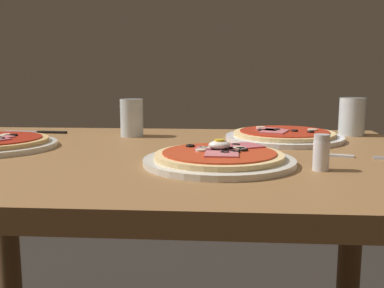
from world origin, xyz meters
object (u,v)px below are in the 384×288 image
(pizza_across_right, at_px, (284,136))
(salt_shaker, at_px, (321,153))
(water_glass_near, at_px, (352,119))
(water_glass_far, at_px, (132,120))
(fork, at_px, (350,156))
(knife, at_px, (39,132))
(pizza_foreground, at_px, (219,158))
(dining_table, at_px, (156,201))

(pizza_across_right, xyz_separation_m, salt_shaker, (0.02, -0.37, 0.02))
(water_glass_near, distance_m, water_glass_far, 0.62)
(fork, height_order, knife, knife)
(pizza_foreground, bearing_deg, pizza_across_right, 62.77)
(dining_table, bearing_deg, water_glass_near, 31.26)
(dining_table, distance_m, salt_shaker, 0.40)
(dining_table, distance_m, water_glass_near, 0.62)
(water_glass_far, height_order, salt_shaker, water_glass_far)
(pizza_foreground, xyz_separation_m, water_glass_far, (-0.25, 0.37, 0.03))
(fork, height_order, salt_shaker, salt_shaker)
(water_glass_far, bearing_deg, fork, -28.04)
(water_glass_near, bearing_deg, pizza_foreground, -130.74)
(dining_table, height_order, water_glass_far, water_glass_far)
(knife, bearing_deg, pizza_foreground, -37.59)
(knife, bearing_deg, water_glass_near, 1.12)
(pizza_foreground, relative_size, knife, 1.52)
(dining_table, xyz_separation_m, fork, (0.42, -0.03, 0.12))
(water_glass_far, distance_m, knife, 0.29)
(salt_shaker, bearing_deg, pizza_across_right, 92.96)
(knife, bearing_deg, salt_shaker, -32.17)
(pizza_across_right, height_order, salt_shaker, salt_shaker)
(pizza_across_right, height_order, knife, pizza_across_right)
(dining_table, distance_m, knife, 0.51)
(pizza_foreground, height_order, fork, pizza_foreground)
(pizza_foreground, relative_size, salt_shaker, 4.46)
(dining_table, distance_m, fork, 0.44)
(dining_table, relative_size, water_glass_near, 11.37)
(knife, bearing_deg, fork, -21.80)
(dining_table, relative_size, water_glass_far, 11.62)
(water_glass_near, distance_m, knife, 0.91)
(pizza_across_right, bearing_deg, knife, 172.91)
(pizza_across_right, distance_m, fork, 0.26)
(fork, xyz_separation_m, knife, (-0.81, 0.32, 0.00))
(water_glass_far, bearing_deg, pizza_across_right, -5.75)
(water_glass_near, bearing_deg, fork, -105.79)
(dining_table, xyz_separation_m, water_glass_near, (0.52, 0.31, 0.16))
(salt_shaker, bearing_deg, water_glass_far, 136.77)
(pizza_across_right, xyz_separation_m, fork, (0.11, -0.24, -0.01))
(fork, bearing_deg, water_glass_near, 74.21)
(salt_shaker, bearing_deg, water_glass_near, 68.67)
(pizza_foreground, bearing_deg, knife, 142.41)
(pizza_across_right, distance_m, water_glass_near, 0.23)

